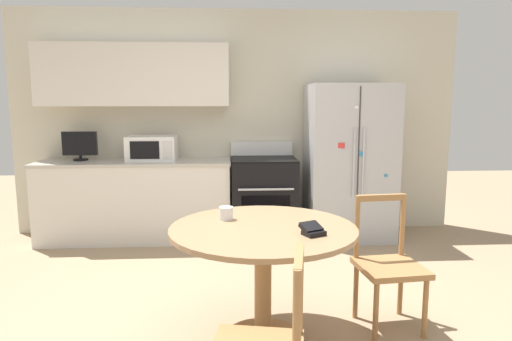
% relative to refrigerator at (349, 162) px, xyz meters
% --- Properties ---
extents(ground_plane, '(14.00, 14.00, 0.00)m').
position_rel_refrigerator_xyz_m(ground_plane, '(-1.26, -2.23, -0.87)').
color(ground_plane, '#9E8466').
extents(back_wall, '(5.20, 0.44, 2.60)m').
position_rel_refrigerator_xyz_m(back_wall, '(-1.56, 0.36, 0.57)').
color(back_wall, beige).
rests_on(back_wall, ground_plane).
extents(kitchen_counter, '(2.13, 0.64, 0.90)m').
position_rel_refrigerator_xyz_m(kitchen_counter, '(-2.41, 0.06, -0.42)').
color(kitchen_counter, silver).
rests_on(kitchen_counter, ground_plane).
extents(refrigerator, '(0.95, 0.73, 1.74)m').
position_rel_refrigerator_xyz_m(refrigerator, '(0.00, 0.00, 0.00)').
color(refrigerator, '#B2B5BA').
rests_on(refrigerator, ground_plane).
extents(oven_range, '(0.72, 0.68, 1.08)m').
position_rel_refrigerator_xyz_m(oven_range, '(-0.97, 0.03, -0.40)').
color(oven_range, black).
rests_on(oven_range, ground_plane).
extents(microwave, '(0.53, 0.40, 0.27)m').
position_rel_refrigerator_xyz_m(microwave, '(-2.21, 0.08, 0.16)').
color(microwave, white).
rests_on(microwave, kitchen_counter).
extents(countertop_tv, '(0.37, 0.16, 0.32)m').
position_rel_refrigerator_xyz_m(countertop_tv, '(-3.01, 0.12, 0.20)').
color(countertop_tv, black).
rests_on(countertop_tv, kitchen_counter).
extents(dining_table, '(1.19, 1.19, 0.77)m').
position_rel_refrigerator_xyz_m(dining_table, '(-1.16, -2.25, -0.25)').
color(dining_table, '#997551').
rests_on(dining_table, ground_plane).
extents(dining_chair_right, '(0.46, 0.46, 0.90)m').
position_rel_refrigerator_xyz_m(dining_chair_right, '(-0.28, -2.10, -0.44)').
color(dining_chair_right, '#9E7042').
rests_on(dining_chair_right, ground_plane).
extents(candle_glass, '(0.10, 0.10, 0.09)m').
position_rel_refrigerator_xyz_m(candle_glass, '(-1.39, -2.06, -0.07)').
color(candle_glass, silver).
rests_on(candle_glass, dining_table).
extents(wallet, '(0.16, 0.17, 0.07)m').
position_rel_refrigerator_xyz_m(wallet, '(-0.88, -2.44, -0.08)').
color(wallet, black).
rests_on(wallet, dining_table).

